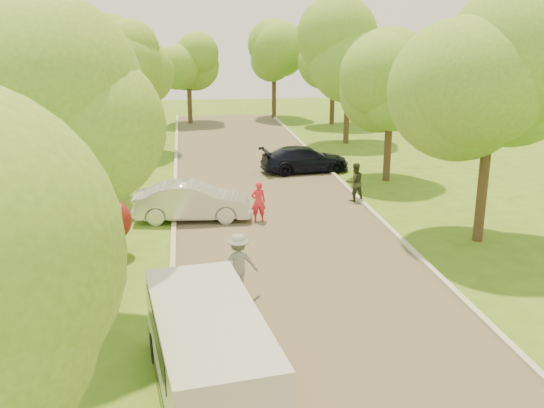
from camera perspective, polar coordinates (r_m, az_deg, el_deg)
ground at (r=16.48m, az=4.96°, el=-10.46°), size 100.00×100.00×0.00m
road at (r=23.75m, az=0.60°, el=-1.80°), size 8.00×60.00×0.01m
curb_left at (r=23.48m, az=-9.22°, el=-2.10°), size 0.18×60.00×0.12m
curb_right at (r=24.66m, az=9.94°, el=-1.23°), size 0.18×60.00×0.12m
street_sign at (r=19.34m, az=-14.73°, el=-1.80°), size 0.55×0.06×2.17m
red_shrub at (r=20.96m, az=-15.57°, el=-1.79°), size 1.70×1.70×1.95m
tree_l_mida at (r=15.70m, az=-18.62°, el=7.29°), size 4.71×4.60×7.39m
tree_l_midb at (r=26.65m, az=-15.62°, el=9.70°), size 4.30×4.20×6.62m
tree_l_far at (r=36.45m, az=-13.17°, el=12.93°), size 4.92×4.80×7.79m
tree_r_mida at (r=22.05m, az=20.60°, el=10.47°), size 5.13×5.00×7.95m
tree_r_midb at (r=30.14m, az=11.53°, el=11.25°), size 4.51×4.40×7.01m
tree_r_far at (r=39.79m, az=7.58°, el=13.99°), size 5.33×5.20×8.34m
tree_bg_a at (r=44.65m, az=-15.49°, el=13.14°), size 5.12×5.00×7.72m
tree_bg_b at (r=47.78m, az=6.09°, el=14.07°), size 5.12×5.00×7.95m
tree_bg_c at (r=48.35m, az=-7.65°, el=13.43°), size 4.92×4.80×7.33m
tree_bg_d at (r=50.92m, az=0.45°, el=14.05°), size 5.12×5.00×7.72m
minivan at (r=12.81m, az=-6.04°, el=-13.69°), size 2.74×5.47×1.95m
silver_sedan at (r=24.17m, az=-7.50°, el=0.25°), size 4.71×1.95×1.52m
dark_sedan at (r=32.02m, az=3.12°, el=4.23°), size 4.88×2.44×1.36m
longboard at (r=17.56m, az=-3.14°, el=-8.30°), size 0.27×0.90×0.10m
skateboarder at (r=17.20m, az=-3.18°, el=-5.60°), size 1.14×0.67×1.75m
person_striped at (r=23.75m, az=-1.29°, el=0.23°), size 0.62×0.44×1.62m
person_olive at (r=26.77m, az=7.80°, el=2.05°), size 0.92×0.76×1.71m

